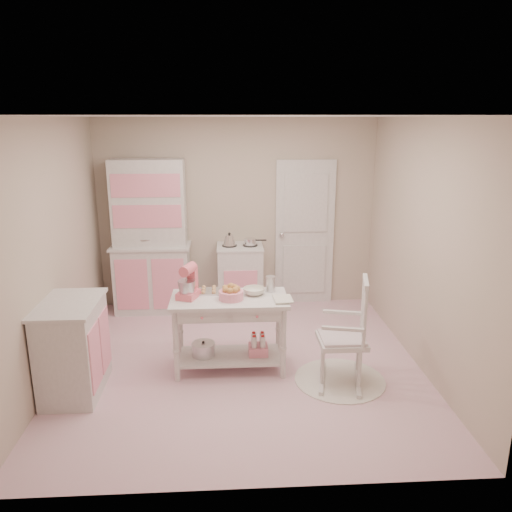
{
  "coord_description": "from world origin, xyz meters",
  "views": [
    {
      "loc": [
        -0.14,
        -4.92,
        2.58
      ],
      "look_at": [
        0.18,
        0.42,
        1.1
      ],
      "focal_mm": 35.0,
      "sensor_mm": 36.0,
      "label": 1
    }
  ],
  "objects_px": {
    "stove": "(240,278)",
    "rocking_chair": "(342,331)",
    "work_table": "(230,333)",
    "hutch": "(150,237)",
    "bread_basket": "(231,295)",
    "stand_mixer": "(188,282)",
    "base_cabinet": "(73,348)"
  },
  "relations": [
    {
      "from": "base_cabinet",
      "to": "bread_basket",
      "type": "xyz_separation_m",
      "value": [
        1.52,
        0.33,
        0.39
      ]
    },
    {
      "from": "base_cabinet",
      "to": "rocking_chair",
      "type": "bearing_deg",
      "value": 0.95
    },
    {
      "from": "stove",
      "to": "stand_mixer",
      "type": "xyz_separation_m",
      "value": [
        -0.58,
        -1.67,
        0.51
      ]
    },
    {
      "from": "hutch",
      "to": "base_cabinet",
      "type": "xyz_separation_m",
      "value": [
        -0.46,
        -2.12,
        -0.58
      ]
    },
    {
      "from": "base_cabinet",
      "to": "rocking_chair",
      "type": "relative_size",
      "value": 0.84
    },
    {
      "from": "base_cabinet",
      "to": "work_table",
      "type": "distance_m",
      "value": 1.55
    },
    {
      "from": "base_cabinet",
      "to": "rocking_chair",
      "type": "height_order",
      "value": "rocking_chair"
    },
    {
      "from": "rocking_chair",
      "to": "work_table",
      "type": "distance_m",
      "value": 1.17
    },
    {
      "from": "work_table",
      "to": "hutch",
      "type": "bearing_deg",
      "value": 120.87
    },
    {
      "from": "rocking_chair",
      "to": "work_table",
      "type": "xyz_separation_m",
      "value": [
        -1.11,
        0.33,
        -0.15
      ]
    },
    {
      "from": "hutch",
      "to": "stove",
      "type": "bearing_deg",
      "value": -2.39
    },
    {
      "from": "hutch",
      "to": "base_cabinet",
      "type": "distance_m",
      "value": 2.24
    },
    {
      "from": "base_cabinet",
      "to": "work_table",
      "type": "bearing_deg",
      "value": 14.06
    },
    {
      "from": "hutch",
      "to": "stove",
      "type": "height_order",
      "value": "hutch"
    },
    {
      "from": "rocking_chair",
      "to": "work_table",
      "type": "relative_size",
      "value": 0.92
    },
    {
      "from": "hutch",
      "to": "stove",
      "type": "distance_m",
      "value": 1.33
    },
    {
      "from": "work_table",
      "to": "bread_basket",
      "type": "bearing_deg",
      "value": -68.2
    },
    {
      "from": "stove",
      "to": "stand_mixer",
      "type": "bearing_deg",
      "value": -109.07
    },
    {
      "from": "stove",
      "to": "work_table",
      "type": "distance_m",
      "value": 1.7
    },
    {
      "from": "hutch",
      "to": "stove",
      "type": "xyz_separation_m",
      "value": [
        1.2,
        -0.05,
        -0.58
      ]
    },
    {
      "from": "hutch",
      "to": "bread_basket",
      "type": "relative_size",
      "value": 8.32
    },
    {
      "from": "hutch",
      "to": "stand_mixer",
      "type": "xyz_separation_m",
      "value": [
        0.62,
        -1.72,
        -0.07
      ]
    },
    {
      "from": "rocking_chair",
      "to": "bread_basket",
      "type": "height_order",
      "value": "rocking_chair"
    },
    {
      "from": "base_cabinet",
      "to": "stand_mixer",
      "type": "distance_m",
      "value": 1.26
    },
    {
      "from": "stove",
      "to": "rocking_chair",
      "type": "bearing_deg",
      "value": -64.76
    },
    {
      "from": "hutch",
      "to": "stand_mixer",
      "type": "bearing_deg",
      "value": -70.15
    },
    {
      "from": "stand_mixer",
      "to": "work_table",
      "type": "bearing_deg",
      "value": 17.65
    },
    {
      "from": "work_table",
      "to": "stove",
      "type": "bearing_deg",
      "value": 84.66
    },
    {
      "from": "bread_basket",
      "to": "stand_mixer",
      "type": "bearing_deg",
      "value": 170.96
    },
    {
      "from": "stove",
      "to": "work_table",
      "type": "bearing_deg",
      "value": -95.34
    },
    {
      "from": "hutch",
      "to": "bread_basket",
      "type": "bearing_deg",
      "value": -59.36
    },
    {
      "from": "hutch",
      "to": "bread_basket",
      "type": "height_order",
      "value": "hutch"
    }
  ]
}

